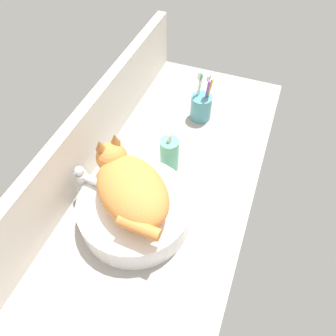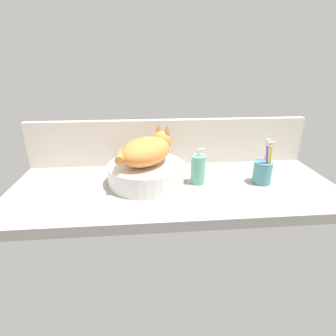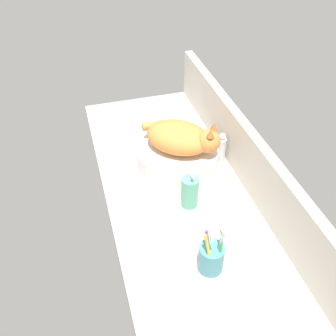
# 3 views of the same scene
# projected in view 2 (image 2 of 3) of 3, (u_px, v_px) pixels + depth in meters

# --- Properties ---
(ground_plane) EXTENTS (1.35, 0.55, 0.04)m
(ground_plane) POSITION_uv_depth(u_px,v_px,m) (174.00, 189.00, 1.11)
(ground_plane) COLOR #9E9993
(backsplash_panel) EXTENTS (1.35, 0.04, 0.22)m
(backsplash_panel) POSITION_uv_depth(u_px,v_px,m) (169.00, 142.00, 1.29)
(backsplash_panel) COLOR silver
(backsplash_panel) RESTS_ON ground_plane
(sink_basin) EXTENTS (0.32, 0.32, 0.08)m
(sink_basin) POSITION_uv_depth(u_px,v_px,m) (146.00, 173.00, 1.10)
(sink_basin) COLOR white
(sink_basin) RESTS_ON ground_plane
(cat) EXTENTS (0.29, 0.30, 0.14)m
(cat) POSITION_uv_depth(u_px,v_px,m) (147.00, 150.00, 1.08)
(cat) COLOR orange
(cat) RESTS_ON sink_basin
(faucet) EXTENTS (0.04, 0.12, 0.14)m
(faucet) POSITION_uv_depth(u_px,v_px,m) (150.00, 154.00, 1.24)
(faucet) COLOR silver
(faucet) RESTS_ON ground_plane
(soap_dispenser) EXTENTS (0.06, 0.06, 0.15)m
(soap_dispenser) POSITION_uv_depth(u_px,v_px,m) (198.00, 169.00, 1.09)
(soap_dispenser) COLOR #60B793
(soap_dispenser) RESTS_ON ground_plane
(toothbrush_cup) EXTENTS (0.08, 0.08, 0.19)m
(toothbrush_cup) POSITION_uv_depth(u_px,v_px,m) (263.00, 171.00, 1.10)
(toothbrush_cup) COLOR teal
(toothbrush_cup) RESTS_ON ground_plane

